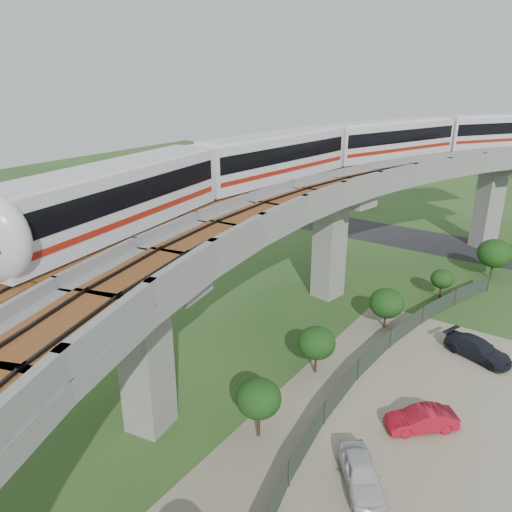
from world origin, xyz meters
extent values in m
plane|color=#274A1D|center=(0.00, 0.00, 0.00)|extent=(160.00, 160.00, 0.00)
cube|color=gray|center=(14.00, -2.00, 0.02)|extent=(18.00, 26.00, 0.04)
cube|color=#232326|center=(0.00, 30.00, 0.01)|extent=(60.00, 8.00, 0.03)
cube|color=#99968E|center=(9.12, 31.80, 4.20)|extent=(2.86, 2.93, 8.40)
cube|color=#99968E|center=(9.12, 31.80, 9.00)|extent=(7.21, 5.74, 1.20)
cube|color=#99968E|center=(0.91, 10.42, 4.20)|extent=(2.35, 2.51, 8.40)
cube|color=#99968E|center=(0.91, 10.42, 9.00)|extent=(7.31, 3.58, 1.20)
cube|color=#99968E|center=(0.91, -10.42, 4.20)|extent=(2.35, 2.51, 8.40)
cube|color=#99968E|center=(0.91, -10.42, 9.00)|extent=(7.31, 3.58, 1.20)
cube|color=gray|center=(6.19, 26.54, 10.00)|extent=(16.42, 20.91, 0.80)
cube|color=gray|center=(2.33, 28.44, 10.90)|extent=(8.66, 17.08, 1.00)
cube|color=gray|center=(10.04, 24.64, 10.90)|extent=(8.66, 17.08, 1.00)
cube|color=brown|center=(4.21, 27.51, 10.46)|extent=(10.68, 18.08, 0.12)
cube|color=black|center=(4.21, 27.51, 10.58)|extent=(9.69, 17.59, 0.12)
cube|color=brown|center=(8.16, 25.56, 10.46)|extent=(10.68, 18.08, 0.12)
cube|color=black|center=(8.16, 25.56, 10.58)|extent=(9.69, 17.59, 0.12)
cube|color=gray|center=(0.70, 9.13, 10.00)|extent=(11.77, 20.03, 0.80)
cube|color=gray|center=(-3.55, 9.78, 10.90)|extent=(3.22, 18.71, 1.00)
cube|color=gray|center=(4.95, 8.47, 10.90)|extent=(3.22, 18.71, 1.00)
cube|color=brown|center=(-1.48, 9.46, 10.46)|extent=(5.44, 19.05, 0.12)
cube|color=black|center=(-1.48, 9.46, 10.58)|extent=(4.35, 18.88, 0.12)
cube|color=brown|center=(2.87, 8.79, 10.46)|extent=(5.44, 19.05, 0.12)
cube|color=black|center=(2.87, 8.79, 10.58)|extent=(4.35, 18.88, 0.12)
cube|color=gray|center=(0.70, -9.13, 10.00)|extent=(11.77, 20.03, 0.80)
cube|color=gray|center=(-3.55, -9.78, 10.90)|extent=(3.22, 18.71, 1.00)
cube|color=gray|center=(4.95, -8.47, 10.90)|extent=(3.22, 18.71, 1.00)
cube|color=brown|center=(-1.48, -9.46, 10.46)|extent=(5.44, 19.05, 0.12)
cube|color=black|center=(-1.48, -9.46, 10.58)|extent=(4.35, 18.88, 0.12)
cube|color=brown|center=(2.87, -8.79, 10.46)|extent=(5.44, 19.05, 0.12)
cube|color=black|center=(2.87, -8.79, 10.58)|extent=(4.35, 18.88, 0.12)
cube|color=silver|center=(-1.47, -9.49, 12.24)|extent=(4.96, 15.24, 3.20)
cube|color=silver|center=(-1.47, -9.49, 13.94)|extent=(4.31, 14.41, 0.22)
cube|color=black|center=(-1.47, -9.49, 12.69)|extent=(4.92, 14.65, 1.15)
cube|color=#A31F10|center=(-1.47, -9.49, 11.49)|extent=(4.92, 14.65, 0.30)
cube|color=black|center=(-1.47, -9.49, 10.78)|extent=(3.82, 12.89, 0.28)
cube|color=silver|center=(-1.90, 6.07, 12.24)|extent=(4.15, 15.19, 3.20)
cube|color=silver|center=(-1.90, 6.07, 13.94)|extent=(3.54, 14.39, 0.22)
cube|color=black|center=(-1.90, 6.07, 12.69)|extent=(4.15, 14.60, 1.15)
cube|color=#A31F10|center=(-1.90, 6.07, 11.49)|extent=(4.15, 14.60, 0.30)
cube|color=black|center=(-1.90, 6.07, 10.78)|extent=(3.13, 12.87, 0.28)
cube|color=silver|center=(1.54, 21.24, 12.24)|extent=(7.66, 15.02, 3.20)
cube|color=silver|center=(1.54, 21.24, 13.94)|extent=(6.90, 14.13, 0.22)
cube|color=black|center=(1.54, 21.24, 12.69)|extent=(7.51, 14.48, 1.15)
cube|color=#A31F10|center=(1.54, 21.24, 11.49)|extent=(7.51, 14.48, 0.30)
cube|color=black|center=(1.54, 21.24, 10.78)|extent=(6.14, 12.63, 0.28)
cube|color=silver|center=(8.64, 35.08, 12.24)|extent=(10.69, 13.91, 3.20)
cube|color=silver|center=(8.64, 35.08, 13.94)|extent=(9.82, 12.99, 0.22)
cube|color=black|center=(8.64, 35.08, 12.69)|extent=(10.40, 13.45, 1.15)
cube|color=#A31F10|center=(8.64, 35.08, 11.49)|extent=(10.40, 13.45, 0.30)
cube|color=black|center=(8.64, 35.08, 10.78)|extent=(8.76, 11.60, 0.28)
cylinder|color=#2D382D|center=(12.25, 19.29, 0.75)|extent=(0.08, 0.08, 1.50)
cube|color=#2D382D|center=(11.38, 16.98, 0.75)|extent=(1.69, 4.77, 1.40)
cylinder|color=#2D382D|center=(10.62, 14.63, 0.75)|extent=(0.08, 0.08, 1.50)
cube|color=#2D382D|center=(9.98, 12.24, 0.75)|extent=(1.23, 4.91, 1.40)
cylinder|color=#2D382D|center=(9.45, 9.83, 0.75)|extent=(0.08, 0.08, 1.50)
cube|color=#2D382D|center=(9.03, 7.39, 0.75)|extent=(0.75, 4.99, 1.40)
cylinder|color=#2D382D|center=(8.74, 4.94, 0.75)|extent=(0.08, 0.08, 1.50)
cube|color=#2D382D|center=(8.56, 2.47, 0.75)|extent=(0.27, 5.04, 1.40)
cylinder|color=#2D382D|center=(8.50, 0.00, 0.75)|extent=(0.08, 0.08, 1.50)
cube|color=#2D382D|center=(8.56, -2.47, 0.75)|extent=(0.27, 5.04, 1.40)
cylinder|color=#2D382D|center=(8.74, -4.94, 0.75)|extent=(0.08, 0.08, 1.50)
cube|color=#2D382D|center=(9.03, -7.39, 0.75)|extent=(0.75, 4.99, 1.40)
cylinder|color=#2D382D|center=(9.45, -9.83, 0.75)|extent=(0.08, 0.08, 1.50)
cylinder|color=#382314|center=(11.84, 22.52, 0.79)|extent=(0.18, 0.18, 1.58)
ellipsoid|color=#133611|center=(11.84, 22.52, 2.51)|extent=(3.11, 3.11, 2.64)
cylinder|color=#382314|center=(9.22, 15.20, 0.65)|extent=(0.18, 0.18, 1.30)
ellipsoid|color=#133611|center=(9.22, 15.20, 1.87)|extent=(1.89, 1.89, 1.61)
cylinder|color=#382314|center=(7.24, 7.65, 0.63)|extent=(0.18, 0.18, 1.25)
ellipsoid|color=#133611|center=(7.24, 7.65, 2.03)|extent=(2.60, 2.60, 2.21)
cylinder|color=#382314|center=(5.85, -0.74, 0.73)|extent=(0.18, 0.18, 1.46)
ellipsoid|color=#133611|center=(5.85, -0.74, 2.19)|extent=(2.43, 2.43, 2.06)
cylinder|color=#382314|center=(6.27, -7.78, 0.84)|extent=(0.18, 0.18, 1.68)
ellipsoid|color=#133611|center=(6.27, -7.78, 2.40)|extent=(2.40, 2.40, 2.04)
imported|color=silver|center=(12.12, -7.81, 0.72)|extent=(3.72, 4.14, 1.36)
imported|color=maroon|center=(13.20, -2.30, 0.67)|extent=(3.73, 3.60, 1.27)
imported|color=black|center=(14.02, 7.13, 0.70)|extent=(4.89, 3.24, 1.32)
camera|label=1|loc=(18.61, -25.61, 18.37)|focal=35.00mm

